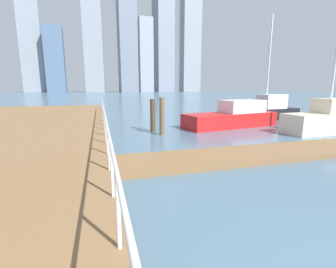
% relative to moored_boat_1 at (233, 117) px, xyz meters
% --- Properties ---
extents(ground_plane, '(300.00, 300.00, 0.00)m').
position_rel_moored_boat_1_xyz_m(ground_plane, '(-4.87, 6.70, -0.65)').
color(ground_plane, slate).
extents(floating_dock, '(11.99, 2.00, 0.18)m').
position_rel_moored_boat_1_xyz_m(floating_dock, '(-2.38, -6.29, -0.56)').
color(floating_dock, olive).
rests_on(floating_dock, ground_plane).
extents(boardwalk_railing, '(0.06, 26.57, 1.08)m').
position_rel_moored_boat_1_xyz_m(boardwalk_railing, '(-8.02, -3.61, 0.59)').
color(boardwalk_railing, white).
rests_on(boardwalk_railing, boardwalk).
extents(dock_piling_1, '(0.25, 0.25, 1.97)m').
position_rel_moored_boat_1_xyz_m(dock_piling_1, '(-5.09, -1.46, 0.34)').
color(dock_piling_1, brown).
rests_on(dock_piling_1, ground_plane).
extents(dock_piling_3, '(0.29, 0.29, 1.84)m').
position_rel_moored_boat_1_xyz_m(dock_piling_3, '(-5.33, -0.32, 0.27)').
color(dock_piling_3, '#473826').
rests_on(dock_piling_3, ground_plane).
extents(moored_boat_1, '(6.46, 2.99, 1.68)m').
position_rel_moored_boat_1_xyz_m(moored_boat_1, '(0.00, 0.00, 0.00)').
color(moored_boat_1, red).
rests_on(moored_boat_1, ground_plane).
extents(moored_boat_2, '(5.70, 2.19, 7.77)m').
position_rel_moored_boat_1_xyz_m(moored_boat_2, '(4.51, 2.49, 0.07)').
color(moored_boat_2, black).
rests_on(moored_boat_2, ground_plane).
extents(moored_boat_3, '(5.31, 1.81, 9.34)m').
position_rel_moored_boat_1_xyz_m(moored_boat_3, '(4.05, -3.27, 0.12)').
color(moored_boat_3, beige).
rests_on(moored_boat_3, ground_plane).
extents(skyline_tower_0, '(11.73, 14.55, 47.31)m').
position_rel_moored_boat_1_xyz_m(skyline_tower_0, '(-41.62, 139.59, 23.01)').
color(skyline_tower_0, '#8C939E').
rests_on(skyline_tower_0, ground_plane).
extents(skyline_tower_1, '(9.73, 8.74, 33.63)m').
position_rel_moored_boat_1_xyz_m(skyline_tower_1, '(-29.99, 129.05, 16.17)').
color(skyline_tower_1, slate).
rests_on(skyline_tower_1, ground_plane).
extents(skyline_tower_2, '(10.32, 7.21, 56.60)m').
position_rel_moored_boat_1_xyz_m(skyline_tower_2, '(-9.94, 125.40, 27.66)').
color(skyline_tower_2, '#8C939E').
rests_on(skyline_tower_2, ground_plane).
extents(skyline_tower_3, '(9.84, 10.63, 55.14)m').
position_rel_moored_boat_1_xyz_m(skyline_tower_3, '(7.47, 120.94, 26.93)').
color(skyline_tower_3, slate).
rests_on(skyline_tower_3, ground_plane).
extents(skyline_tower_4, '(8.24, 6.86, 41.16)m').
position_rel_moored_boat_1_xyz_m(skyline_tower_4, '(18.67, 128.30, 19.93)').
color(skyline_tower_4, '#8C939E').
rests_on(skyline_tower_4, ground_plane).
extents(skyline_tower_5, '(11.43, 14.43, 84.88)m').
position_rel_moored_boat_1_xyz_m(skyline_tower_5, '(32.14, 139.60, 41.80)').
color(skyline_tower_5, gray).
rests_on(skyline_tower_5, ground_plane).
extents(skyline_tower_6, '(12.25, 12.89, 59.02)m').
position_rel_moored_boat_1_xyz_m(skyline_tower_6, '(51.15, 141.64, 28.87)').
color(skyline_tower_6, '#8C939E').
rests_on(skyline_tower_6, ground_plane).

